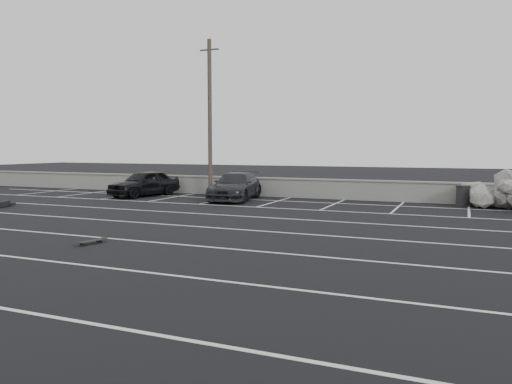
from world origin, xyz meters
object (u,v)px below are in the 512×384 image
at_px(utility_pole, 210,117).
at_px(trash_bin, 463,196).
at_px(person, 1,202).
at_px(car_right, 235,186).
at_px(car_left, 144,183).
at_px(skateboard, 92,241).

relative_size(utility_pole, trash_bin, 8.92).
relative_size(trash_bin, person, 0.36).
relative_size(car_right, utility_pole, 0.56).
xyz_separation_m(car_left, person, (-2.99, -6.89, -0.48)).
xyz_separation_m(person, skateboard, (9.94, -5.39, -0.18)).
relative_size(person, skateboard, 3.26).
relative_size(car_right, skateboard, 5.93).
relative_size(car_left, utility_pole, 0.49).
relative_size(car_left, person, 1.60).
xyz_separation_m(car_right, utility_pole, (-2.32, 1.57, 3.72)).
bearing_deg(trash_bin, car_left, -174.16).
height_order(trash_bin, person, trash_bin).
height_order(car_right, person, car_right).
bearing_deg(utility_pole, person, -125.65).
bearing_deg(car_left, person, -100.06).
xyz_separation_m(car_left, car_right, (5.57, 0.23, -0.02)).
bearing_deg(trash_bin, utility_pole, 179.53).
xyz_separation_m(trash_bin, skateboard, (-9.62, -13.98, -0.42)).
bearing_deg(skateboard, utility_pole, 118.63).
relative_size(car_left, trash_bin, 4.40).
height_order(car_left, utility_pole, utility_pole).
bearing_deg(car_left, trash_bin, 19.25).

